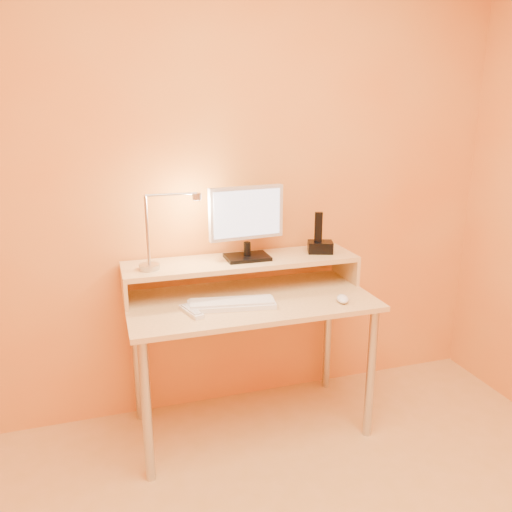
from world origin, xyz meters
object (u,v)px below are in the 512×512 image
object	(u,v)px
lamp_base	(149,267)
mouse	(343,299)
remote_control	(191,312)
keyboard	(232,305)
phone_dock	(320,247)
monitor_panel	(246,213)

from	to	relation	value
lamp_base	mouse	bearing A→B (deg)	-18.67
remote_control	keyboard	bearing A→B (deg)	-9.95
lamp_base	keyboard	world-z (taller)	lamp_base
remote_control	mouse	bearing A→B (deg)	-23.06
phone_dock	keyboard	world-z (taller)	phone_dock
lamp_base	keyboard	bearing A→B (deg)	-29.01
lamp_base	phone_dock	xyz separation A→B (m)	(0.90, 0.03, 0.02)
monitor_panel	mouse	world-z (taller)	monitor_panel
lamp_base	remote_control	size ratio (longest dim) A/B	0.59
mouse	remote_control	world-z (taller)	mouse
monitor_panel	mouse	bearing A→B (deg)	-47.83
monitor_panel	mouse	size ratio (longest dim) A/B	3.95
phone_dock	keyboard	distance (m)	0.62
monitor_panel	lamp_base	world-z (taller)	monitor_panel
monitor_panel	phone_dock	world-z (taller)	monitor_panel
phone_dock	mouse	world-z (taller)	phone_dock
mouse	phone_dock	bearing A→B (deg)	104.77
lamp_base	remote_control	world-z (taller)	lamp_base
remote_control	lamp_base	bearing A→B (deg)	108.33
phone_dock	lamp_base	bearing A→B (deg)	-158.96
phone_dock	keyboard	size ratio (longest dim) A/B	0.32
phone_dock	remote_control	world-z (taller)	phone_dock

